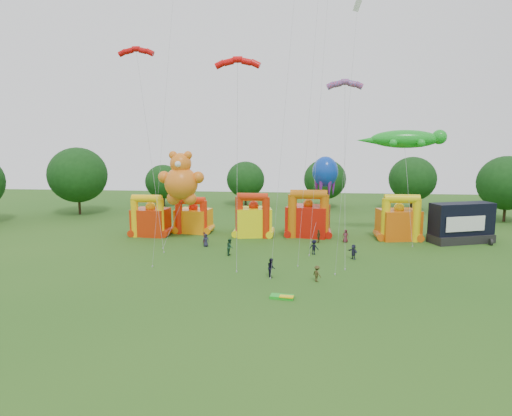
# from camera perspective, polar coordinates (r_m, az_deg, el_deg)

# --- Properties ---
(ground) EXTENTS (160.00, 160.00, 0.00)m
(ground) POSITION_cam_1_polar(r_m,az_deg,el_deg) (38.26, 0.36, -12.15)
(ground) COLOR #235417
(ground) RESTS_ON ground
(tree_ring) EXTENTS (121.27, 123.35, 12.07)m
(tree_ring) POSITION_cam_1_polar(r_m,az_deg,el_deg) (37.21, -1.31, -2.71)
(tree_ring) COLOR #352314
(tree_ring) RESTS_ON ground
(bouncy_castle_0) EXTENTS (5.05, 4.23, 5.96)m
(bouncy_castle_0) POSITION_cam_1_polar(r_m,az_deg,el_deg) (65.99, -13.08, -1.42)
(bouncy_castle_0) COLOR red
(bouncy_castle_0) RESTS_ON ground
(bouncy_castle_1) EXTENTS (5.32, 4.60, 5.38)m
(bouncy_castle_1) POSITION_cam_1_polar(r_m,az_deg,el_deg) (67.12, -7.88, -1.30)
(bouncy_castle_1) COLOR orange
(bouncy_castle_1) RESTS_ON ground
(bouncy_castle_2) EXTENTS (5.39, 4.64, 6.25)m
(bouncy_castle_2) POSITION_cam_1_polar(r_m,az_deg,el_deg) (63.85, -0.33, -1.43)
(bouncy_castle_2) COLOR #F9ED0D
(bouncy_castle_2) RESTS_ON ground
(bouncy_castle_3) EXTENTS (6.39, 5.51, 6.69)m
(bouncy_castle_3) POSITION_cam_1_polar(r_m,az_deg,el_deg) (64.37, 6.53, -1.27)
(bouncy_castle_3) COLOR red
(bouncy_castle_3) RESTS_ON ground
(bouncy_castle_4) EXTENTS (5.86, 5.08, 6.32)m
(bouncy_castle_4) POSITION_cam_1_polar(r_m,az_deg,el_deg) (64.83, 17.43, -1.67)
(bouncy_castle_4) COLOR #DD5A0C
(bouncy_castle_4) RESTS_ON ground
(stage_trailer) EXTENTS (8.86, 5.74, 5.30)m
(stage_trailer) POSITION_cam_1_polar(r_m,az_deg,el_deg) (65.83, 24.30, -1.75)
(stage_trailer) COLOR black
(stage_trailer) RESTS_ON ground
(teddy_bear_kite) EXTENTS (6.16, 6.70, 12.10)m
(teddy_bear_kite) POSITION_cam_1_polar(r_m,az_deg,el_deg) (60.43, -9.59, 2.16)
(teddy_bear_kite) COLOR orange
(teddy_bear_kite) RESTS_ON ground
(gecko_kite) EXTENTS (11.94, 8.09, 14.89)m
(gecko_kite) POSITION_cam_1_polar(r_m,az_deg,el_deg) (64.64, 18.24, 6.15)
(gecko_kite) COLOR #169F21
(gecko_kite) RESTS_ON ground
(octopus_kite) EXTENTS (3.94, 8.70, 11.20)m
(octopus_kite) POSITION_cam_1_polar(r_m,az_deg,el_deg) (64.07, 8.13, 1.20)
(octopus_kite) COLOR #0B37AF
(octopus_kite) RESTS_ON ground
(parafoil_kites) EXTENTS (29.83, 13.35, 25.75)m
(parafoil_kites) POSITION_cam_1_polar(r_m,az_deg,el_deg) (56.20, -11.04, 7.23)
(parafoil_kites) COLOR red
(parafoil_kites) RESTS_ON ground
(diamond_kites) EXTENTS (21.86, 15.92, 35.84)m
(diamond_kites) POSITION_cam_1_polar(r_m,az_deg,el_deg) (50.03, 3.24, 11.31)
(diamond_kites) COLOR red
(diamond_kites) RESTS_ON ground
(folded_kite_bundle) EXTENTS (2.11, 1.30, 0.31)m
(folded_kite_bundle) POSITION_cam_1_polar(r_m,az_deg,el_deg) (39.98, 3.34, -11.02)
(folded_kite_bundle) COLOR green
(folded_kite_bundle) RESTS_ON ground
(spectator_0) EXTENTS (0.95, 0.80, 1.66)m
(spectator_0) POSITION_cam_1_polar(r_m,az_deg,el_deg) (58.27, -6.29, -4.03)
(spectator_0) COLOR #202036
(spectator_0) RESTS_ON ground
(spectator_1) EXTENTS (0.55, 0.69, 1.66)m
(spectator_1) POSITION_cam_1_polar(r_m,az_deg,el_deg) (59.43, -6.44, -3.78)
(spectator_1) COLOR #4F2016
(spectator_1) RESTS_ON ground
(spectator_2) EXTENTS (0.75, 0.96, 1.98)m
(spectator_2) POSITION_cam_1_polar(r_m,az_deg,el_deg) (53.85, -3.27, -4.88)
(spectator_2) COLOR #193E28
(spectator_2) RESTS_ON ground
(spectator_3) EXTENTS (1.30, 1.05, 1.76)m
(spectator_3) POSITION_cam_1_polar(r_m,az_deg,el_deg) (54.47, 7.26, -4.89)
(spectator_3) COLOR black
(spectator_3) RESTS_ON ground
(spectator_4) EXTENTS (0.82, 1.11, 1.74)m
(spectator_4) POSITION_cam_1_polar(r_m,az_deg,el_deg) (60.68, 7.83, -3.51)
(spectator_4) COLOR #453C1B
(spectator_4) RESTS_ON ground
(spectator_5) EXTENTS (1.27, 1.64, 1.73)m
(spectator_5) POSITION_cam_1_polar(r_m,az_deg,el_deg) (53.12, 12.07, -5.38)
(spectator_5) COLOR #24253D
(spectator_5) RESTS_ON ground
(spectator_6) EXTENTS (0.89, 0.62, 1.73)m
(spectator_6) POSITION_cam_1_polar(r_m,az_deg,el_deg) (61.39, 11.13, -3.45)
(spectator_6) COLOR #521722
(spectator_6) RESTS_ON ground
(spectator_7) EXTENTS (0.80, 0.84, 1.94)m
(spectator_7) POSITION_cam_1_polar(r_m,az_deg,el_deg) (64.64, 22.66, -3.27)
(spectator_7) COLOR #183C1D
(spectator_7) RESTS_ON ground
(spectator_8) EXTENTS (0.88, 1.04, 1.90)m
(spectator_8) POSITION_cam_1_polar(r_m,az_deg,el_deg) (45.57, 1.93, -7.45)
(spectator_8) COLOR black
(spectator_8) RESTS_ON ground
(spectator_9) EXTENTS (1.10, 1.17, 1.59)m
(spectator_9) POSITION_cam_1_polar(r_m,az_deg,el_deg) (44.48, 7.63, -8.14)
(spectator_9) COLOR #3E3818
(spectator_9) RESTS_ON ground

